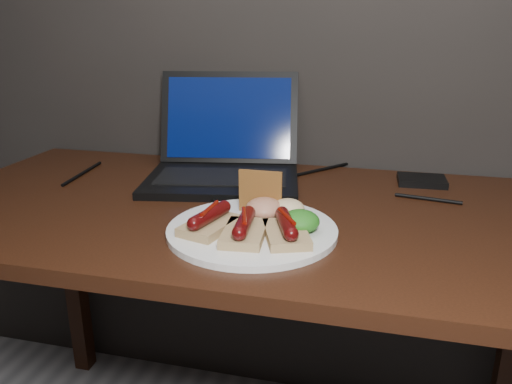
{
  "coord_description": "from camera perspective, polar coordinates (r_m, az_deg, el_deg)",
  "views": [
    {
      "loc": [
        0.26,
        0.43,
        1.12
      ],
      "look_at": [
        0.05,
        1.27,
        0.82
      ],
      "focal_mm": 35.0,
      "sensor_mm": 36.0,
      "label": 1
    }
  ],
  "objects": [
    {
      "name": "plate",
      "position": [
        0.91,
        -0.45,
        -4.39
      ],
      "size": [
        0.35,
        0.35,
        0.01
      ],
      "primitive_type": "cylinder",
      "rotation": [
        0.0,
        0.0,
        -0.13
      ],
      "color": "white",
      "rests_on": "desk"
    },
    {
      "name": "bread_sausage_left",
      "position": [
        0.9,
        -5.29,
        -3.32
      ],
      "size": [
        0.1,
        0.13,
        0.04
      ],
      "color": "tan",
      "rests_on": "plate"
    },
    {
      "name": "desk_cables",
      "position": [
        1.2,
        -1.06,
        1.21
      ],
      "size": [
        0.92,
        0.43,
        0.01
      ],
      "color": "black",
      "rests_on": "desk"
    },
    {
      "name": "salad_greens",
      "position": [
        0.89,
        5.06,
        -3.33
      ],
      "size": [
        0.07,
        0.07,
        0.04
      ],
      "primitive_type": "ellipsoid",
      "color": "#135511",
      "rests_on": "plate"
    },
    {
      "name": "salsa_mound",
      "position": [
        0.95,
        0.96,
        -1.89
      ],
      "size": [
        0.07,
        0.07,
        0.04
      ],
      "primitive_type": "ellipsoid",
      "color": "maroon",
      "rests_on": "plate"
    },
    {
      "name": "desk",
      "position": [
        1.09,
        -1.38,
        -6.0
      ],
      "size": [
        1.4,
        0.7,
        0.75
      ],
      "color": "#34180D",
      "rests_on": "ground"
    },
    {
      "name": "bread_sausage_center",
      "position": [
        0.86,
        -1.36,
        -4.21
      ],
      "size": [
        0.08,
        0.12,
        0.04
      ],
      "color": "tan",
      "rests_on": "plate"
    },
    {
      "name": "bread_sausage_right",
      "position": [
        0.86,
        3.49,
        -4.28
      ],
      "size": [
        0.11,
        0.13,
        0.04
      ],
      "color": "tan",
      "rests_on": "plate"
    },
    {
      "name": "laptop",
      "position": [
        1.24,
        -3.59,
        4.09
      ],
      "size": [
        0.41,
        0.4,
        0.25
      ],
      "color": "black",
      "rests_on": "desk"
    },
    {
      "name": "crispbread",
      "position": [
        0.97,
        0.49,
        0.03
      ],
      "size": [
        0.08,
        0.01,
        0.08
      ],
      "primitive_type": "cube",
      "color": "#9C662A",
      "rests_on": "plate"
    },
    {
      "name": "hard_drive",
      "position": [
        1.26,
        18.41,
        1.26
      ],
      "size": [
        0.11,
        0.09,
        0.02
      ],
      "primitive_type": "cube",
      "rotation": [
        0.0,
        0.0,
        0.04
      ],
      "color": "black",
      "rests_on": "desk"
    },
    {
      "name": "coleslaw_mound",
      "position": [
        0.95,
        3.68,
        -1.89
      ],
      "size": [
        0.06,
        0.06,
        0.04
      ],
      "primitive_type": "ellipsoid",
      "color": "silver",
      "rests_on": "plate"
    }
  ]
}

